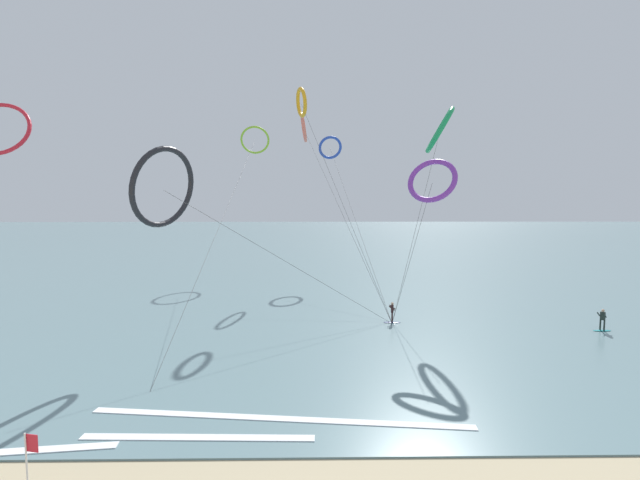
# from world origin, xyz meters

# --- Properties ---
(sea_water) EXTENTS (400.00, 200.00, 0.08)m
(sea_water) POSITION_xyz_m (0.00, 106.68, 0.04)
(sea_water) COLOR slate
(sea_water) RESTS_ON ground
(surfer_navy) EXTENTS (1.40, 0.64, 1.70)m
(surfer_navy) POSITION_xyz_m (5.97, 26.01, 0.82)
(surfer_navy) COLOR navy
(surfer_navy) RESTS_ON ground
(surfer_teal) EXTENTS (1.40, 0.72, 1.70)m
(surfer_teal) POSITION_xyz_m (21.64, 23.41, 0.82)
(surfer_teal) COLOR teal
(surfer_teal) RESTS_ON ground
(kite_lime) EXTENTS (4.37, 45.45, 20.85)m
(kite_lime) POSITION_xyz_m (-8.98, 56.72, 18.85)
(kite_lime) COLOR #8CC62D
(kite_lime) RESTS_ON ground
(kite_amber) EXTENTS (8.55, 15.45, 22.27)m
(kite_amber) POSITION_xyz_m (-1.73, 39.76, 20.61)
(kite_amber) COLOR orange
(kite_amber) RESTS_ON ground
(kite_coral) EXTENTS (8.21, 24.62, 21.33)m
(kite_coral) POSITION_xyz_m (-1.68, 48.64, 19.37)
(kite_coral) COLOR #EA7260
(kite_coral) RESTS_ON ground
(kite_emerald) EXTENTS (6.87, 8.36, 18.64)m
(kite_emerald) POSITION_xyz_m (11.15, 31.82, 16.49)
(kite_emerald) COLOR #199351
(kite_emerald) RESTS_ON ground
(kite_cobalt) EXTENTS (5.85, 28.58, 19.02)m
(kite_cobalt) POSITION_xyz_m (1.91, 53.39, 17.39)
(kite_cobalt) COLOR #2647B7
(kite_cobalt) RESTS_ON ground
(kite_violet) EXTENTS (4.68, 4.09, 13.28)m
(kite_violet) POSITION_xyz_m (8.45, 23.84, 11.53)
(kite_violet) COLOR purple
(kite_violet) RESTS_ON ground
(kite_charcoal) EXTENTS (18.52, 8.17, 13.69)m
(kite_charcoal) POSITION_xyz_m (-10.57, 20.68, 10.92)
(kite_charcoal) COLOR black
(kite_charcoal) RESTS_ON ground
(beach_flag) EXTENTS (0.47, 0.12, 2.36)m
(beach_flag) POSITION_xyz_m (-9.90, 4.40, 1.58)
(beach_flag) COLOR silver
(beach_flag) RESTS_ON ground
(wave_crest_mid) EXTENTS (9.85, 0.79, 0.12)m
(wave_crest_mid) POSITION_xyz_m (-5.34, 8.19, 0.06)
(wave_crest_mid) COLOR white
(wave_crest_mid) RESTS_ON ground
(wave_crest_far) EXTENTS (17.59, 2.45, 0.12)m
(wave_crest_far) POSITION_xyz_m (-2.08, 9.79, 0.06)
(wave_crest_far) COLOR white
(wave_crest_far) RESTS_ON ground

